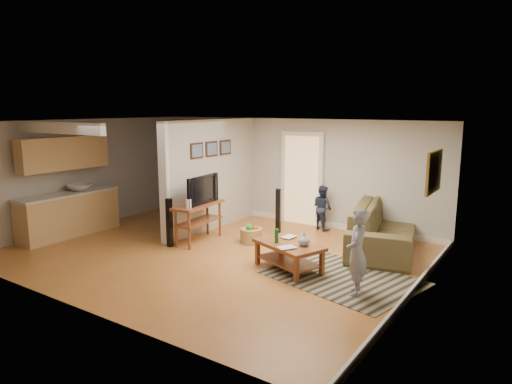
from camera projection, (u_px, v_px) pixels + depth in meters
ground at (215, 253)px, 8.81m from camera, size 7.50×7.50×0.00m
room_shell at (187, 171)px, 9.48m from camera, size 7.54×6.02×2.52m
area_rug at (342, 278)px, 7.50m from camera, size 2.70×2.24×0.01m
sofa at (384, 247)px, 9.15m from camera, size 1.78×3.12×0.86m
coffee_table at (290, 249)px, 7.83m from camera, size 1.37×1.08×0.71m
tv_console at (199, 207)px, 9.40m from camera, size 0.61×1.33×1.11m
speaker_left at (169, 223)px, 9.10m from camera, size 0.10×0.10×0.99m
speaker_right at (278, 212)px, 9.88m from camera, size 0.13×0.13×1.04m
toy_basket at (251, 235)px, 9.42m from camera, size 0.46×0.46×0.41m
child at (355, 294)px, 6.87m from camera, size 0.44×0.55×1.31m
toddler at (322, 229)px, 10.49m from camera, size 0.61×0.55×1.02m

